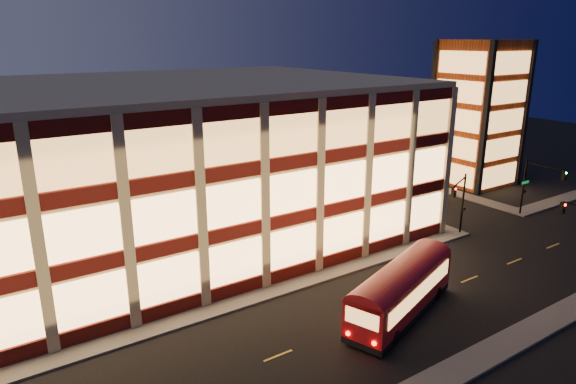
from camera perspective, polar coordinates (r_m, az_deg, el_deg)
ground at (r=37.42m, az=-3.63°, el=-12.41°), size 200.00×200.00×0.00m
sidewalk_office_south at (r=36.96m, az=-8.55°, el=-12.85°), size 54.00×2.00×0.15m
sidewalk_office_east at (r=62.70m, az=6.55°, el=-0.15°), size 2.00×30.00×0.15m
sidewalk_tower_south at (r=66.09m, az=27.21°, el=-1.06°), size 14.00×2.00×0.15m
sidewalk_tower_west at (r=70.13m, az=13.40°, el=1.33°), size 2.00×30.00×0.15m
office_building at (r=48.41m, az=-17.12°, el=2.93°), size 50.45×30.45×14.50m
stair_tower at (r=69.85m, az=20.33°, el=8.17°), size 8.60×8.60×18.00m
traffic_signal_far at (r=50.03m, az=18.56°, el=-0.50°), size 3.79×1.87×6.00m
traffic_signal_right at (r=58.77m, az=25.99°, el=1.15°), size 1.20×4.37×6.00m
trolley_bus at (r=36.04m, az=12.49°, el=-10.28°), size 11.35×6.26×3.75m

